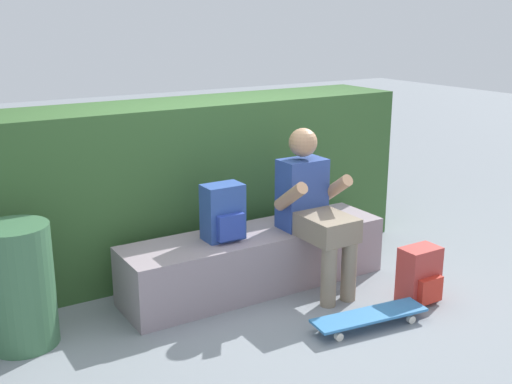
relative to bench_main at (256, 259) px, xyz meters
name	(u,v)px	position (x,y,z in m)	size (l,w,h in m)	color
ground_plane	(275,299)	(0.00, -0.26, -0.22)	(24.00, 24.00, 0.00)	gray
bench_main	(256,259)	(0.00, 0.00, 0.00)	(2.03, 0.51, 0.44)	gray
person_skater	(313,206)	(0.36, -0.22, 0.42)	(0.49, 0.62, 1.19)	#2D4793
skateboard_near_person	(370,316)	(0.30, -0.93, -0.14)	(0.82, 0.30, 0.09)	teal
backpack_on_bench	(223,213)	(-0.27, -0.01, 0.41)	(0.28, 0.23, 0.40)	#2D4C99
backpack_on_ground	(420,275)	(0.86, -0.82, -0.02)	(0.28, 0.23, 0.40)	#B23833
hedge_row	(153,188)	(-0.48, 0.76, 0.44)	(4.33, 0.69, 1.32)	#33592C
trash_bin	(19,286)	(-1.67, 0.03, 0.17)	(0.42, 0.42, 0.78)	#3D6B47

